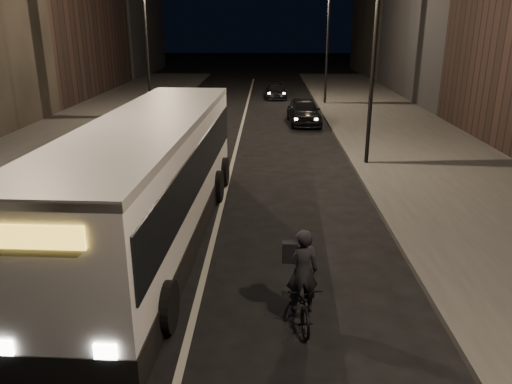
# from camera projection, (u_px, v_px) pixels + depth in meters

# --- Properties ---
(ground) EXTENTS (180.00, 180.00, 0.00)m
(ground) POSITION_uv_depth(u_px,v_px,m) (189.00, 336.00, 9.56)
(ground) COLOR black
(ground) RESTS_ON ground
(sidewalk_right) EXTENTS (7.00, 70.00, 0.16)m
(sidewalk_right) POSITION_uv_depth(u_px,v_px,m) (422.00, 153.00, 22.59)
(sidewalk_right) COLOR #3B3B38
(sidewalk_right) RESTS_ON ground
(sidewalk_left) EXTENTS (7.00, 70.00, 0.16)m
(sidewalk_left) POSITION_uv_depth(u_px,v_px,m) (51.00, 150.00, 22.96)
(sidewalk_left) COLOR #3B3B38
(sidewalk_left) RESTS_ON ground
(streetlight_right_mid) EXTENTS (1.20, 0.44, 8.12)m
(streetlight_right_mid) POSITION_uv_depth(u_px,v_px,m) (369.00, 31.00, 19.05)
(streetlight_right_mid) COLOR black
(streetlight_right_mid) RESTS_ON sidewalk_right
(streetlight_right_far) EXTENTS (1.20, 0.44, 8.12)m
(streetlight_right_far) POSITION_uv_depth(u_px,v_px,m) (324.00, 27.00, 34.18)
(streetlight_right_far) COLOR black
(streetlight_right_far) RESTS_ON sidewalk_right
(streetlight_left_far) EXTENTS (1.20, 0.44, 8.12)m
(streetlight_left_far) POSITION_uv_depth(u_px,v_px,m) (150.00, 28.00, 28.74)
(streetlight_left_far) COLOR black
(streetlight_left_far) RESTS_ON sidewalk_left
(city_bus) EXTENTS (3.29, 12.56, 3.36)m
(city_bus) POSITION_uv_depth(u_px,v_px,m) (152.00, 175.00, 13.34)
(city_bus) COLOR white
(city_bus) RESTS_ON ground
(cyclist_on_bicycle) EXTENTS (0.87, 1.87, 2.07)m
(cyclist_on_bicycle) POSITION_uv_depth(u_px,v_px,m) (301.00, 292.00, 9.79)
(cyclist_on_bicycle) COLOR black
(cyclist_on_bicycle) RESTS_ON ground
(car_near) EXTENTS (2.00, 4.46, 1.49)m
(car_near) POSITION_uv_depth(u_px,v_px,m) (304.00, 111.00, 29.12)
(car_near) COLOR black
(car_near) RESTS_ON ground
(car_mid) EXTENTS (1.81, 3.95, 1.26)m
(car_mid) POSITION_uv_depth(u_px,v_px,m) (188.00, 106.00, 31.68)
(car_mid) COLOR #3A3A3C
(car_mid) RESTS_ON ground
(car_far) EXTENTS (1.67, 3.89, 1.12)m
(car_far) POSITION_uv_depth(u_px,v_px,m) (276.00, 91.00, 38.97)
(car_far) COLOR black
(car_far) RESTS_ON ground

